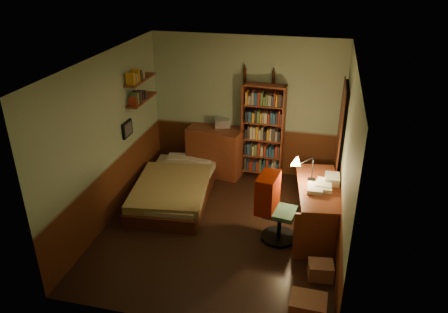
% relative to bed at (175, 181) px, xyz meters
% --- Properties ---
extents(floor, '(3.50, 4.00, 0.02)m').
position_rel_bed_xyz_m(floor, '(0.98, -0.70, -0.32)').
color(floor, black).
rests_on(floor, ground).
extents(ceiling, '(3.50, 4.00, 0.02)m').
position_rel_bed_xyz_m(ceiling, '(0.98, -0.70, 2.30)').
color(ceiling, silver).
rests_on(ceiling, wall_back).
extents(wall_back, '(3.50, 0.02, 2.60)m').
position_rel_bed_xyz_m(wall_back, '(0.98, 1.31, 0.99)').
color(wall_back, gray).
rests_on(wall_back, ground).
extents(wall_left, '(0.02, 4.00, 2.60)m').
position_rel_bed_xyz_m(wall_left, '(-0.78, -0.70, 0.99)').
color(wall_left, gray).
rests_on(wall_left, ground).
extents(wall_right, '(0.02, 4.00, 2.60)m').
position_rel_bed_xyz_m(wall_right, '(2.74, -0.70, 0.99)').
color(wall_right, gray).
rests_on(wall_right, ground).
extents(wall_front, '(3.50, 0.02, 2.60)m').
position_rel_bed_xyz_m(wall_front, '(0.98, -2.71, 0.99)').
color(wall_front, gray).
rests_on(wall_front, ground).
extents(doorway, '(0.06, 0.90, 2.00)m').
position_rel_bed_xyz_m(doorway, '(2.70, 0.60, 0.69)').
color(doorway, black).
rests_on(doorway, ground).
extents(door_trim, '(0.02, 0.98, 2.08)m').
position_rel_bed_xyz_m(door_trim, '(2.66, 0.60, 0.69)').
color(door_trim, '#3F1C10').
rests_on(door_trim, ground).
extents(bed, '(1.29, 2.19, 0.63)m').
position_rel_bed_xyz_m(bed, '(0.00, 0.00, 0.00)').
color(bed, olive).
rests_on(bed, ground).
extents(dresser, '(1.11, 0.70, 0.91)m').
position_rel_bed_xyz_m(dresser, '(0.46, 1.06, 0.14)').
color(dresser, brown).
rests_on(dresser, ground).
extents(mini_stereo, '(0.34, 0.30, 0.15)m').
position_rel_bed_xyz_m(mini_stereo, '(0.55, 1.19, 0.68)').
color(mini_stereo, '#B2B2B7').
rests_on(mini_stereo, dresser).
extents(bookshelf, '(0.78, 0.31, 1.79)m').
position_rel_bed_xyz_m(bookshelf, '(1.33, 1.15, 0.58)').
color(bookshelf, brown).
rests_on(bookshelf, ground).
extents(bottle_left, '(0.07, 0.07, 0.24)m').
position_rel_bed_xyz_m(bottle_left, '(0.95, 1.26, 1.60)').
color(bottle_left, black).
rests_on(bottle_left, bookshelf).
extents(bottle_right, '(0.06, 0.06, 0.21)m').
position_rel_bed_xyz_m(bottle_right, '(1.47, 1.26, 1.58)').
color(bottle_right, black).
rests_on(bottle_right, bookshelf).
extents(desk, '(0.79, 1.52, 0.78)m').
position_rel_bed_xyz_m(desk, '(2.42, -0.47, 0.08)').
color(desk, brown).
rests_on(desk, ground).
extents(paper_stack, '(0.22, 0.29, 0.12)m').
position_rel_bed_xyz_m(paper_stack, '(2.60, -0.30, 0.52)').
color(paper_stack, silver).
rests_on(paper_stack, desk).
extents(desk_lamp, '(0.20, 0.20, 0.66)m').
position_rel_bed_xyz_m(desk_lamp, '(2.30, -0.30, 0.80)').
color(desk_lamp, black).
rests_on(desk_lamp, desk).
extents(office_chair, '(0.51, 0.46, 0.91)m').
position_rel_bed_xyz_m(office_chair, '(1.90, -0.81, 0.14)').
color(office_chair, '#325844').
rests_on(office_chair, ground).
extents(red_jacket, '(0.26, 0.48, 0.56)m').
position_rel_bed_xyz_m(red_jacket, '(1.77, -0.61, 0.87)').
color(red_jacket, '#A62000').
rests_on(red_jacket, office_chair).
extents(wall_shelf_lower, '(0.20, 0.90, 0.03)m').
position_rel_bed_xyz_m(wall_shelf_lower, '(-0.66, 0.40, 1.29)').
color(wall_shelf_lower, brown).
rests_on(wall_shelf_lower, wall_left).
extents(wall_shelf_upper, '(0.20, 0.90, 0.03)m').
position_rel_bed_xyz_m(wall_shelf_upper, '(-0.66, 0.40, 1.64)').
color(wall_shelf_upper, brown).
rests_on(wall_shelf_upper, wall_left).
extents(framed_picture, '(0.04, 0.32, 0.26)m').
position_rel_bed_xyz_m(framed_picture, '(-0.74, -0.10, 0.94)').
color(framed_picture, black).
rests_on(framed_picture, wall_left).
extents(cardboard_box_a, '(0.43, 0.35, 0.31)m').
position_rel_bed_xyz_m(cardboard_box_a, '(2.41, -2.31, -0.16)').
color(cardboard_box_a, '#A16F55').
rests_on(cardboard_box_a, ground).
extents(cardboard_box_b, '(0.35, 0.30, 0.22)m').
position_rel_bed_xyz_m(cardboard_box_b, '(2.54, -1.53, -0.20)').
color(cardboard_box_b, '#A16F55').
rests_on(cardboard_box_b, ground).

